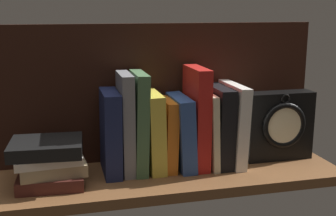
{
  "coord_description": "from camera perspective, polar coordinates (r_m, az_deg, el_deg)",
  "views": [
    {
      "loc": [
        -26.54,
        -101.04,
        40.53
      ],
      "look_at": [
        -0.37,
        3.48,
        15.75
      ],
      "focal_mm": 47.21,
      "sensor_mm": 36.0,
      "label": 1
    }
  ],
  "objects": [
    {
      "name": "book_green_romantic",
      "position": [
        1.1,
        -3.8,
        -1.88
      ],
      "size": [
        3.8,
        13.04,
        25.02
      ],
      "primitive_type": "cube",
      "rotation": [
        0.0,
        0.03,
        0.0
      ],
      "color": "#476B44",
      "rests_on": "ground_plane"
    },
    {
      "name": "ground_plane",
      "position": [
        1.13,
        0.62,
        -8.85
      ],
      "size": [
        84.93,
        25.65,
        2.5
      ],
      "primitive_type": "cube",
      "color": "brown"
    },
    {
      "name": "framed_clock",
      "position": [
        1.22,
        14.14,
        -2.21
      ],
      "size": [
        18.46,
        6.59,
        18.48
      ],
      "color": "black",
      "rests_on": "ground_plane"
    },
    {
      "name": "book_stack_side",
      "position": [
        1.06,
        -15.04,
        -6.82
      ],
      "size": [
        17.4,
        14.1,
        10.71
      ],
      "color": "#471E19",
      "rests_on": "ground_plane"
    },
    {
      "name": "book_cream_twain",
      "position": [
        1.15,
        5.06,
        -2.67
      ],
      "size": [
        2.37,
        15.17,
        19.38
      ],
      "primitive_type": "cube",
      "rotation": [
        0.0,
        -0.04,
        0.0
      ],
      "color": "beige",
      "rests_on": "ground_plane"
    },
    {
      "name": "book_red_requiem",
      "position": [
        1.13,
        3.69,
        -1.21
      ],
      "size": [
        3.77,
        13.99,
        25.77
      ],
      "primitive_type": "cube",
      "rotation": [
        0.0,
        0.01,
        0.0
      ],
      "color": "red",
      "rests_on": "ground_plane"
    },
    {
      "name": "book_black_skeptic",
      "position": [
        1.16,
        6.53,
        -2.28
      ],
      "size": [
        4.34,
        14.79,
        20.61
      ],
      "primitive_type": "cube",
      "rotation": [
        0.0,
        0.01,
        0.0
      ],
      "color": "black",
      "rests_on": "ground_plane"
    },
    {
      "name": "book_orange_pandolfini",
      "position": [
        1.12,
        -0.08,
        -3.4
      ],
      "size": [
        3.46,
        12.21,
        17.96
      ],
      "primitive_type": "cube",
      "rotation": [
        0.0,
        0.03,
        0.0
      ],
      "color": "orange",
      "rests_on": "ground_plane"
    },
    {
      "name": "back_panel",
      "position": [
        1.18,
        -0.85,
        2.07
      ],
      "size": [
        84.93,
        1.2,
        36.36
      ],
      "primitive_type": "cube",
      "color": "black",
      "rests_on": "ground_plane"
    },
    {
      "name": "book_gray_chess",
      "position": [
        1.09,
        -5.49,
        -1.99
      ],
      "size": [
        2.93,
        12.25,
        24.91
      ],
      "primitive_type": "cube",
      "rotation": [
        0.0,
        -0.0,
        0.0
      ],
      "color": "gray",
      "rests_on": "ground_plane"
    },
    {
      "name": "book_navy_bierce",
      "position": [
        1.09,
        -7.42,
        -3.19
      ],
      "size": [
        4.3,
        13.64,
        20.69
      ],
      "primitive_type": "cube",
      "rotation": [
        0.0,
        0.01,
        0.0
      ],
      "color": "#192147",
      "rests_on": "ground_plane"
    },
    {
      "name": "book_yellow_seinlanguage",
      "position": [
        1.11,
        -1.9,
        -3.06
      ],
      "size": [
        4.23,
        13.18,
        19.83
      ],
      "primitive_type": "cube",
      "rotation": [
        0.0,
        -0.02,
        0.0
      ],
      "color": "gold",
      "rests_on": "ground_plane"
    },
    {
      "name": "book_blue_modern",
      "position": [
        1.13,
        1.71,
        -3.12
      ],
      "size": [
        4.73,
        14.77,
        18.66
      ],
      "primitive_type": "cube",
      "rotation": [
        0.0,
        -0.05,
        0.0
      ],
      "color": "#2D4C8E",
      "rests_on": "ground_plane"
    },
    {
      "name": "book_white_catcher",
      "position": [
        1.17,
        8.28,
        -2.03
      ],
      "size": [
        3.75,
        16.3,
        21.16
      ],
      "primitive_type": "cube",
      "rotation": [
        0.0,
        0.04,
        0.0
      ],
      "color": "silver",
      "rests_on": "ground_plane"
    }
  ]
}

